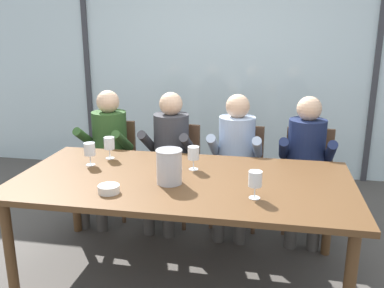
{
  "coord_description": "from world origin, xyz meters",
  "views": [
    {
      "loc": [
        0.57,
        -2.66,
        1.76
      ],
      "look_at": [
        0.0,
        0.35,
        0.89
      ],
      "focal_mm": 39.14,
      "sensor_mm": 36.0,
      "label": 1
    }
  ],
  "objects_px": {
    "chair_center": "(239,166)",
    "person_pale_blue_shirt": "(235,154)",
    "ice_bucket_primary": "(169,166)",
    "wine_glass_by_right_taster": "(193,154)",
    "dining_table": "(183,187)",
    "person_olive_shirt": "(106,146)",
    "person_charcoal_jacket": "(169,150)",
    "chair_left_of_center": "(175,164)",
    "tasting_bowl": "(109,189)",
    "person_navy_polo": "(306,158)",
    "chair_near_curtain": "(112,160)",
    "wine_glass_center_pour": "(109,144)",
    "wine_glass_by_left_taster": "(90,150)",
    "chair_right_of_center": "(308,170)",
    "wine_glass_near_bucket": "(255,180)"
  },
  "relations": [
    {
      "from": "dining_table",
      "to": "person_pale_blue_shirt",
      "type": "relative_size",
      "value": 1.95
    },
    {
      "from": "person_charcoal_jacket",
      "to": "wine_glass_near_bucket",
      "type": "height_order",
      "value": "person_charcoal_jacket"
    },
    {
      "from": "chair_near_curtain",
      "to": "person_charcoal_jacket",
      "type": "height_order",
      "value": "person_charcoal_jacket"
    },
    {
      "from": "wine_glass_near_bucket",
      "to": "chair_right_of_center",
      "type": "bearing_deg",
      "value": 71.24
    },
    {
      "from": "tasting_bowl",
      "to": "chair_center",
      "type": "bearing_deg",
      "value": 62.06
    },
    {
      "from": "chair_left_of_center",
      "to": "chair_right_of_center",
      "type": "height_order",
      "value": "same"
    },
    {
      "from": "wine_glass_by_left_taster",
      "to": "chair_left_of_center",
      "type": "bearing_deg",
      "value": 60.63
    },
    {
      "from": "person_charcoal_jacket",
      "to": "wine_glass_center_pour",
      "type": "xyz_separation_m",
      "value": [
        -0.36,
        -0.52,
        0.18
      ]
    },
    {
      "from": "ice_bucket_primary",
      "to": "wine_glass_by_left_taster",
      "type": "height_order",
      "value": "ice_bucket_primary"
    },
    {
      "from": "chair_near_curtain",
      "to": "chair_left_of_center",
      "type": "relative_size",
      "value": 1.0
    },
    {
      "from": "dining_table",
      "to": "chair_left_of_center",
      "type": "xyz_separation_m",
      "value": [
        -0.28,
        0.98,
        -0.17
      ]
    },
    {
      "from": "dining_table",
      "to": "person_charcoal_jacket",
      "type": "height_order",
      "value": "person_charcoal_jacket"
    },
    {
      "from": "dining_table",
      "to": "person_navy_polo",
      "type": "distance_m",
      "value": 1.23
    },
    {
      "from": "wine_glass_by_right_taster",
      "to": "ice_bucket_primary",
      "type": "bearing_deg",
      "value": -109.62
    },
    {
      "from": "ice_bucket_primary",
      "to": "tasting_bowl",
      "type": "distance_m",
      "value": 0.42
    },
    {
      "from": "chair_near_curtain",
      "to": "chair_right_of_center",
      "type": "relative_size",
      "value": 1.0
    },
    {
      "from": "tasting_bowl",
      "to": "wine_glass_by_right_taster",
      "type": "relative_size",
      "value": 0.79
    },
    {
      "from": "chair_right_of_center",
      "to": "person_olive_shirt",
      "type": "distance_m",
      "value": 1.86
    },
    {
      "from": "person_pale_blue_shirt",
      "to": "wine_glass_by_right_taster",
      "type": "xyz_separation_m",
      "value": [
        -0.25,
        -0.65,
        0.18
      ]
    },
    {
      "from": "chair_center",
      "to": "chair_right_of_center",
      "type": "height_order",
      "value": "same"
    },
    {
      "from": "chair_left_of_center",
      "to": "wine_glass_near_bucket",
      "type": "distance_m",
      "value": 1.5
    },
    {
      "from": "person_navy_polo",
      "to": "ice_bucket_primary",
      "type": "relative_size",
      "value": 5.08
    },
    {
      "from": "wine_glass_center_pour",
      "to": "chair_center",
      "type": "bearing_deg",
      "value": 34.82
    },
    {
      "from": "chair_right_of_center",
      "to": "wine_glass_by_left_taster",
      "type": "xyz_separation_m",
      "value": [
        -1.68,
        -0.87,
        0.35
      ]
    },
    {
      "from": "dining_table",
      "to": "chair_near_curtain",
      "type": "xyz_separation_m",
      "value": [
        -0.91,
        0.98,
        -0.17
      ]
    },
    {
      "from": "chair_center",
      "to": "person_pale_blue_shirt",
      "type": "relative_size",
      "value": 0.73
    },
    {
      "from": "chair_right_of_center",
      "to": "wine_glass_by_left_taster",
      "type": "bearing_deg",
      "value": -150.39
    },
    {
      "from": "ice_bucket_primary",
      "to": "wine_glass_by_right_taster",
      "type": "distance_m",
      "value": 0.32
    },
    {
      "from": "chair_near_curtain",
      "to": "person_navy_polo",
      "type": "relative_size",
      "value": 0.73
    },
    {
      "from": "chair_right_of_center",
      "to": "wine_glass_center_pour",
      "type": "bearing_deg",
      "value": -154.48
    },
    {
      "from": "dining_table",
      "to": "person_olive_shirt",
      "type": "distance_m",
      "value": 1.24
    },
    {
      "from": "chair_right_of_center",
      "to": "wine_glass_near_bucket",
      "type": "bearing_deg",
      "value": -106.46
    },
    {
      "from": "wine_glass_near_bucket",
      "to": "tasting_bowl",
      "type": "bearing_deg",
      "value": -174.7
    },
    {
      "from": "chair_left_of_center",
      "to": "tasting_bowl",
      "type": "height_order",
      "value": "chair_left_of_center"
    },
    {
      "from": "chair_right_of_center",
      "to": "wine_glass_by_right_taster",
      "type": "bearing_deg",
      "value": -135.25
    },
    {
      "from": "person_pale_blue_shirt",
      "to": "wine_glass_by_right_taster",
      "type": "bearing_deg",
      "value": -109.66
    },
    {
      "from": "chair_right_of_center",
      "to": "wine_glass_center_pour",
      "type": "xyz_separation_m",
      "value": [
        -1.6,
        -0.69,
        0.35
      ]
    },
    {
      "from": "chair_near_curtain",
      "to": "person_olive_shirt",
      "type": "relative_size",
      "value": 0.73
    },
    {
      "from": "person_olive_shirt",
      "to": "person_pale_blue_shirt",
      "type": "relative_size",
      "value": 1.0
    },
    {
      "from": "tasting_bowl",
      "to": "wine_glass_center_pour",
      "type": "distance_m",
      "value": 0.73
    },
    {
      "from": "dining_table",
      "to": "chair_center",
      "type": "relative_size",
      "value": 2.66
    },
    {
      "from": "chair_left_of_center",
      "to": "chair_right_of_center",
      "type": "relative_size",
      "value": 1.0
    },
    {
      "from": "person_olive_shirt",
      "to": "tasting_bowl",
      "type": "distance_m",
      "value": 1.29
    },
    {
      "from": "chair_left_of_center",
      "to": "person_pale_blue_shirt",
      "type": "relative_size",
      "value": 0.73
    },
    {
      "from": "chair_left_of_center",
      "to": "person_charcoal_jacket",
      "type": "relative_size",
      "value": 0.73
    },
    {
      "from": "chair_right_of_center",
      "to": "wine_glass_center_pour",
      "type": "height_order",
      "value": "wine_glass_center_pour"
    },
    {
      "from": "chair_near_curtain",
      "to": "wine_glass_center_pour",
      "type": "xyz_separation_m",
      "value": [
        0.25,
        -0.65,
        0.35
      ]
    },
    {
      "from": "chair_right_of_center",
      "to": "person_navy_polo",
      "type": "distance_m",
      "value": 0.25
    },
    {
      "from": "wine_glass_by_left_taster",
      "to": "chair_center",
      "type": "bearing_deg",
      "value": 39.13
    },
    {
      "from": "dining_table",
      "to": "chair_right_of_center",
      "type": "xyz_separation_m",
      "value": [
        0.94,
        1.02,
        -0.17
      ]
    }
  ]
}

